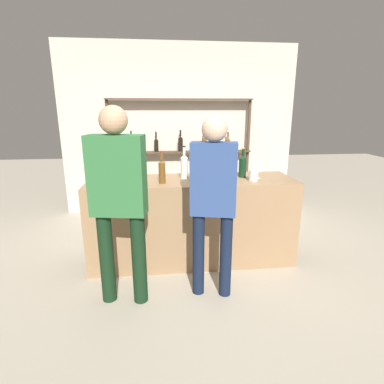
# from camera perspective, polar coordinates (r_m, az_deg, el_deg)

# --- Properties ---
(ground_plane) EXTENTS (16.00, 16.00, 0.00)m
(ground_plane) POSITION_cam_1_polar(r_m,az_deg,el_deg) (3.74, 0.00, -12.46)
(ground_plane) COLOR #B2A893
(bar_counter) EXTENTS (2.34, 0.68, 0.99)m
(bar_counter) POSITION_cam_1_polar(r_m,az_deg,el_deg) (3.54, 0.00, -5.39)
(bar_counter) COLOR #997551
(bar_counter) RESTS_ON ground_plane
(back_wall) EXTENTS (3.94, 0.12, 2.80)m
(back_wall) POSITION_cam_1_polar(r_m,az_deg,el_deg) (5.25, -2.37, 11.64)
(back_wall) COLOR beige
(back_wall) RESTS_ON ground_plane
(back_shelf) EXTENTS (2.38, 0.18, 1.92)m
(back_shelf) POSITION_cam_1_polar(r_m,az_deg,el_deg) (5.08, -2.08, 10.09)
(back_shelf) COLOR #4C3828
(back_shelf) RESTS_ON ground_plane
(counter_bottle_0) EXTENTS (0.08, 0.08, 0.36)m
(counter_bottle_0) POSITION_cam_1_polar(r_m,az_deg,el_deg) (3.18, 3.40, 4.08)
(counter_bottle_0) COLOR black
(counter_bottle_0) RESTS_ON bar_counter
(counter_bottle_1) EXTENTS (0.08, 0.08, 0.37)m
(counter_bottle_1) POSITION_cam_1_polar(r_m,az_deg,el_deg) (3.42, -1.49, 5.02)
(counter_bottle_1) COLOR silver
(counter_bottle_1) RESTS_ON bar_counter
(counter_bottle_2) EXTENTS (0.07, 0.07, 0.32)m
(counter_bottle_2) POSITION_cam_1_polar(r_m,az_deg,el_deg) (3.38, 1.65, 4.47)
(counter_bottle_2) COLOR brown
(counter_bottle_2) RESTS_ON bar_counter
(counter_bottle_3) EXTENTS (0.07, 0.07, 0.34)m
(counter_bottle_3) POSITION_cam_1_polar(r_m,az_deg,el_deg) (3.21, -5.74, 4.04)
(counter_bottle_3) COLOR brown
(counter_bottle_3) RESTS_ON bar_counter
(counter_bottle_4) EXTENTS (0.08, 0.08, 0.37)m
(counter_bottle_4) POSITION_cam_1_polar(r_m,az_deg,el_deg) (3.43, -9.28, 4.86)
(counter_bottle_4) COLOR silver
(counter_bottle_4) RESTS_ON bar_counter
(counter_bottle_5) EXTENTS (0.09, 0.09, 0.34)m
(counter_bottle_5) POSITION_cam_1_polar(r_m,az_deg,el_deg) (3.54, 9.62, 4.99)
(counter_bottle_5) COLOR black
(counter_bottle_5) RESTS_ON bar_counter
(wine_glass) EXTENTS (0.09, 0.09, 0.14)m
(wine_glass) POSITION_cam_1_polar(r_m,az_deg,el_deg) (3.52, 12.47, 4.32)
(wine_glass) COLOR silver
(wine_glass) RESTS_ON bar_counter
(ice_bucket) EXTENTS (0.23, 0.23, 0.22)m
(ice_bucket) POSITION_cam_1_polar(r_m,az_deg,el_deg) (3.47, 4.92, 4.48)
(ice_bucket) COLOR #B2B2B7
(ice_bucket) RESTS_ON bar_counter
(cork_jar) EXTENTS (0.10, 0.10, 0.13)m
(cork_jar) POSITION_cam_1_polar(r_m,az_deg,el_deg) (3.37, 11.63, 3.09)
(cork_jar) COLOR silver
(cork_jar) RESTS_ON bar_counter
(customer_left) EXTENTS (0.50, 0.28, 1.79)m
(customer_left) POSITION_cam_1_polar(r_m,az_deg,el_deg) (2.66, -13.84, -0.32)
(customer_left) COLOR black
(customer_left) RESTS_ON ground_plane
(customer_center) EXTENTS (0.44, 0.27, 1.71)m
(customer_center) POSITION_cam_1_polar(r_m,az_deg,el_deg) (2.70, 4.07, -0.39)
(customer_center) COLOR #121C33
(customer_center) RESTS_ON ground_plane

